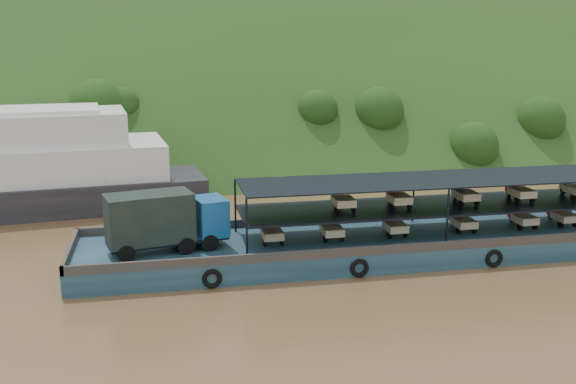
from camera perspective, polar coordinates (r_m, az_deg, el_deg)
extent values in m
plane|color=brown|center=(39.44, 3.74, -5.37)|extent=(160.00, 160.00, 0.00)
cube|color=#1F3C15|center=(73.80, -3.63, 3.35)|extent=(140.00, 39.60, 39.60)
cube|color=#132C44|center=(39.08, 7.58, -4.71)|extent=(35.00, 7.00, 1.20)
cube|color=#592D19|center=(41.93, 6.10, -2.22)|extent=(35.00, 0.20, 0.50)
cube|color=#592D19|center=(35.79, 9.39, -5.03)|extent=(35.00, 0.20, 0.50)
cube|color=#592D19|center=(37.12, -18.79, -4.91)|extent=(0.20, 7.00, 0.50)
torus|color=black|center=(33.81, -6.77, -7.66)|extent=(1.06, 0.26, 1.06)
torus|color=black|center=(35.30, 6.37, -6.74)|extent=(1.06, 0.26, 1.06)
torus|color=black|center=(38.43, 17.86, -5.64)|extent=(1.06, 0.26, 1.06)
cylinder|color=black|center=(34.96, -14.19, -5.31)|extent=(1.00, 0.54, 0.95)
cylinder|color=black|center=(36.85, -14.76, -4.39)|extent=(1.00, 0.54, 0.95)
cylinder|color=black|center=(35.61, -9.04, -4.73)|extent=(1.00, 0.54, 0.95)
cylinder|color=black|center=(37.46, -9.86, -3.86)|extent=(1.00, 0.54, 0.95)
cylinder|color=black|center=(35.96, -6.98, -4.48)|extent=(1.00, 0.54, 0.95)
cylinder|color=black|center=(37.79, -7.90, -3.63)|extent=(1.00, 0.54, 0.95)
cube|color=black|center=(36.32, -10.63, -4.20)|extent=(6.79, 3.47, 0.19)
cube|color=#14508E|center=(36.64, -6.94, -2.13)|extent=(2.09, 2.59, 2.10)
cube|color=black|center=(36.78, -5.75, -1.42)|extent=(0.48, 1.87, 0.86)
cube|color=black|center=(35.74, -12.21, -2.25)|extent=(4.97, 3.24, 2.67)
cube|color=black|center=(39.72, 12.46, -1.23)|extent=(23.00, 5.00, 0.12)
cube|color=black|center=(39.35, 12.57, 1.09)|extent=(23.00, 5.00, 0.08)
cylinder|color=black|center=(34.27, -3.68, -3.25)|extent=(0.12, 0.12, 3.30)
cylinder|color=black|center=(39.06, -4.70, -1.22)|extent=(0.12, 0.12, 3.30)
cylinder|color=black|center=(37.53, 13.99, -2.16)|extent=(0.12, 0.12, 3.30)
cylinder|color=black|center=(41.95, 11.08, -0.42)|extent=(0.12, 0.12, 3.30)
cylinder|color=black|center=(47.52, 24.00, 0.26)|extent=(0.12, 0.12, 3.30)
cylinder|color=black|center=(38.29, -1.79, -3.63)|extent=(0.12, 0.52, 0.52)
cylinder|color=black|center=(36.51, -2.08, -4.47)|extent=(0.14, 0.52, 0.52)
cylinder|color=black|center=(36.68, -0.54, -4.38)|extent=(0.14, 0.52, 0.52)
cube|color=tan|center=(36.82, -1.41, -3.76)|extent=(1.15, 1.50, 0.44)
cube|color=red|center=(37.86, -1.72, -3.01)|extent=(0.55, 0.80, 0.80)
cube|color=red|center=(37.53, -1.67, -2.36)|extent=(0.50, 0.10, 0.10)
cylinder|color=black|center=(39.02, 3.37, -3.33)|extent=(0.12, 0.52, 0.52)
cylinder|color=black|center=(37.23, 3.33, -4.14)|extent=(0.14, 0.52, 0.52)
cylinder|color=black|center=(37.49, 4.82, -4.04)|extent=(0.14, 0.52, 0.52)
cube|color=beige|center=(37.58, 3.94, -3.44)|extent=(1.15, 1.50, 0.44)
cube|color=#B32A0B|center=(38.60, 3.49, -2.71)|extent=(0.55, 0.80, 0.80)
cube|color=#B32A0B|center=(38.28, 3.58, -2.07)|extent=(0.50, 0.10, 0.10)
cylinder|color=black|center=(40.18, 8.78, -2.97)|extent=(0.12, 0.52, 0.52)
cylinder|color=black|center=(38.39, 9.00, -3.75)|extent=(0.14, 0.52, 0.52)
cylinder|color=black|center=(38.74, 10.39, -3.64)|extent=(0.14, 0.52, 0.52)
cube|color=beige|center=(38.78, 9.54, -3.07)|extent=(1.15, 1.50, 0.44)
cube|color=#B90C28|center=(39.77, 8.96, -2.37)|extent=(0.55, 0.80, 0.80)
cube|color=#B90C28|center=(39.46, 9.08, -1.75)|extent=(0.50, 0.10, 0.10)
cylinder|color=black|center=(41.88, 14.46, -2.58)|extent=(0.12, 0.52, 0.52)
cylinder|color=black|center=(40.12, 14.93, -3.30)|extent=(0.14, 0.52, 0.52)
cylinder|color=black|center=(40.57, 16.20, -3.20)|extent=(0.14, 0.52, 0.52)
cube|color=beige|center=(40.55, 15.38, -2.65)|extent=(1.15, 1.50, 0.44)
cube|color=#B60C21|center=(41.49, 14.68, -1.99)|extent=(0.55, 0.80, 0.80)
cube|color=#B60C21|center=(41.19, 14.85, -1.39)|extent=(0.50, 0.10, 0.10)
cylinder|color=black|center=(43.80, 19.28, -2.22)|extent=(0.12, 0.52, 0.52)
cylinder|color=black|center=(42.07, 19.93, -2.89)|extent=(0.14, 0.52, 0.52)
cylinder|color=black|center=(42.59, 21.08, -2.79)|extent=(0.14, 0.52, 0.52)
cube|color=beige|center=(42.52, 20.30, -2.28)|extent=(1.15, 1.50, 0.44)
cube|color=red|center=(43.42, 19.53, -1.66)|extent=(0.55, 0.80, 0.80)
cube|color=red|center=(43.14, 19.71, -1.08)|extent=(0.50, 0.10, 0.10)
cylinder|color=black|center=(45.28, 22.33, -1.99)|extent=(0.12, 0.52, 0.52)
cylinder|color=black|center=(43.57, 23.08, -2.62)|extent=(0.14, 0.52, 0.52)
cylinder|color=black|center=(44.14, 24.15, -2.53)|extent=(0.14, 0.52, 0.52)
cube|color=beige|center=(44.05, 23.40, -2.03)|extent=(1.15, 1.50, 0.44)
cube|color=red|center=(44.91, 22.59, -1.44)|extent=(0.55, 0.80, 0.80)
cube|color=red|center=(44.64, 22.79, -0.88)|extent=(0.50, 0.10, 0.10)
cylinder|color=black|center=(38.74, 4.34, -0.83)|extent=(0.12, 0.52, 0.52)
cylinder|color=black|center=(36.93, 4.36, -1.52)|extent=(0.14, 0.52, 0.52)
cylinder|color=black|center=(37.21, 5.84, -1.44)|extent=(0.14, 0.52, 0.52)
cube|color=beige|center=(37.31, 4.96, -0.84)|extent=(1.15, 1.50, 0.44)
cube|color=#C5BC8B|center=(38.34, 4.48, -0.18)|extent=(0.55, 0.80, 0.80)
cube|color=#C5BC8B|center=(38.04, 4.57, 0.49)|extent=(0.50, 0.10, 0.10)
cylinder|color=black|center=(39.79, 9.09, -0.58)|extent=(0.12, 0.52, 0.52)
cylinder|color=black|center=(37.99, 9.33, -1.25)|extent=(0.14, 0.52, 0.52)
cylinder|color=black|center=(38.35, 10.73, -1.17)|extent=(0.14, 0.52, 0.52)
cube|color=#C7BB8D|center=(38.40, 9.86, -0.59)|extent=(1.15, 1.50, 0.44)
cube|color=red|center=(39.40, 9.27, 0.05)|extent=(0.55, 0.80, 0.80)
cube|color=red|center=(39.11, 9.40, 0.70)|extent=(0.50, 0.10, 0.10)
cylinder|color=black|center=(41.48, 14.66, -0.28)|extent=(0.12, 0.52, 0.52)
cylinder|color=black|center=(39.70, 15.14, -0.91)|extent=(0.14, 0.52, 0.52)
cylinder|color=black|center=(40.16, 16.42, -0.83)|extent=(0.14, 0.52, 0.52)
cube|color=tan|center=(40.15, 15.59, -0.28)|extent=(1.15, 1.50, 0.44)
cube|color=#1A3C9E|center=(41.11, 14.88, 0.33)|extent=(0.55, 0.80, 0.80)
cube|color=#1A3C9E|center=(40.83, 15.05, 0.95)|extent=(0.50, 0.10, 0.10)
cylinder|color=black|center=(43.23, 19.07, -0.05)|extent=(0.12, 0.52, 0.52)
cylinder|color=black|center=(41.47, 19.72, -0.64)|extent=(0.14, 0.52, 0.52)
cylinder|color=black|center=(42.00, 20.89, -0.57)|extent=(0.14, 0.52, 0.52)
cube|color=beige|center=(41.95, 20.09, -0.04)|extent=(1.15, 1.50, 0.44)
cube|color=red|center=(42.87, 19.32, 0.54)|extent=(0.55, 0.80, 0.80)
cube|color=red|center=(42.60, 19.50, 1.14)|extent=(0.50, 0.10, 0.10)
cylinder|color=black|center=(45.29, 23.26, 0.17)|extent=(0.12, 0.52, 0.52)
cylinder|color=black|center=(43.57, 24.05, -0.38)|extent=(0.14, 0.52, 0.52)
cube|color=tan|center=(44.94, 23.53, 0.74)|extent=(0.55, 0.80, 0.80)
cube|color=tan|center=(44.69, 23.74, 1.31)|extent=(0.50, 0.10, 0.10)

